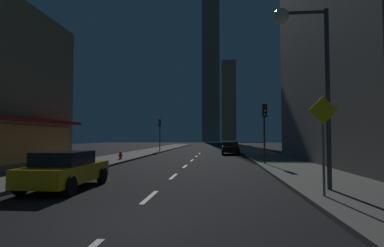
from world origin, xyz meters
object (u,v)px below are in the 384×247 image
object	(u,v)px
fire_hydrant_far_left	(120,156)
traffic_light_near_right	(265,120)
traffic_light_far_left	(160,128)
car_parked_far	(230,148)
street_lamp_right	(304,53)
pedestrian_crossing_sign	(323,137)
car_parked_near	(66,170)

from	to	relation	value
fire_hydrant_far_left	traffic_light_near_right	distance (m)	12.13
fire_hydrant_far_left	traffic_light_far_left	world-z (taller)	traffic_light_far_left
car_parked_far	street_lamp_right	distance (m)	23.93
traffic_light_far_left	pedestrian_crossing_sign	world-z (taller)	traffic_light_far_left
traffic_light_far_left	street_lamp_right	xyz separation A→B (m)	(10.88, -27.84, 1.87)
car_parked_far	fire_hydrant_far_left	size ratio (longest dim) A/B	6.48
car_parked_near	pedestrian_crossing_sign	bearing A→B (deg)	-8.01
fire_hydrant_far_left	traffic_light_far_left	size ratio (longest dim) A/B	0.16
car_parked_far	street_lamp_right	xyz separation A→B (m)	(1.78, -23.46, 4.33)
car_parked_far	traffic_light_far_left	size ratio (longest dim) A/B	1.01
traffic_light_near_right	street_lamp_right	size ratio (longest dim) A/B	0.64
street_lamp_right	pedestrian_crossing_sign	bearing A→B (deg)	-79.85
traffic_light_near_right	pedestrian_crossing_sign	distance (m)	11.51
fire_hydrant_far_left	street_lamp_right	world-z (taller)	street_lamp_right
traffic_light_near_right	traffic_light_far_left	world-z (taller)	same
pedestrian_crossing_sign	street_lamp_right	bearing A→B (deg)	100.15
pedestrian_crossing_sign	car_parked_near	bearing A→B (deg)	171.99
traffic_light_near_right	traffic_light_far_left	xyz separation A→B (m)	(-11.00, 17.62, 0.00)
car_parked_near	pedestrian_crossing_sign	world-z (taller)	pedestrian_crossing_sign
car_parked_near	street_lamp_right	bearing A→B (deg)	-0.42
street_lamp_right	pedestrian_crossing_sign	xyz separation A→B (m)	(0.22, -1.23, -3.05)
fire_hydrant_far_left	pedestrian_crossing_sign	size ratio (longest dim) A/B	0.21
street_lamp_right	car_parked_near	bearing A→B (deg)	179.58
traffic_light_far_left	street_lamp_right	bearing A→B (deg)	-68.65
traffic_light_near_right	street_lamp_right	world-z (taller)	street_lamp_right
fire_hydrant_far_left	traffic_light_near_right	xyz separation A→B (m)	(11.40, -3.11, 2.74)
car_parked_near	pedestrian_crossing_sign	xyz separation A→B (m)	(9.20, -1.29, 1.28)
street_lamp_right	pedestrian_crossing_sign	size ratio (longest dim) A/B	2.09
car_parked_far	fire_hydrant_far_left	xyz separation A→B (m)	(-9.50, -10.14, -0.29)
car_parked_far	fire_hydrant_far_left	distance (m)	13.89
traffic_light_far_left	street_lamp_right	distance (m)	29.95
traffic_light_near_right	fire_hydrant_far_left	bearing A→B (deg)	164.73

